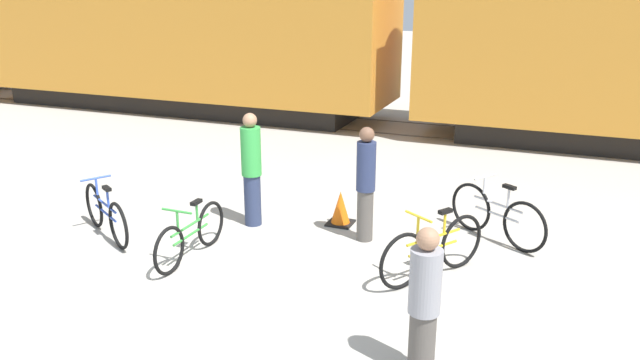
# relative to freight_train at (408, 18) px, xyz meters

# --- Properties ---
(ground_plane) EXTENTS (80.00, 80.00, 0.00)m
(ground_plane) POSITION_rel_freight_train_xyz_m (0.00, -9.55, -2.81)
(ground_plane) COLOR #A8A399
(freight_train) EXTENTS (54.26, 2.87, 5.33)m
(freight_train) POSITION_rel_freight_train_xyz_m (0.00, 0.00, 0.00)
(freight_train) COLOR black
(freight_train) RESTS_ON ground_plane
(rail_near) EXTENTS (66.26, 0.07, 0.01)m
(rail_near) POSITION_rel_freight_train_xyz_m (0.00, -0.72, -2.80)
(rail_near) COLOR #4C4238
(rail_near) RESTS_ON ground_plane
(rail_far) EXTENTS (66.26, 0.07, 0.01)m
(rail_far) POSITION_rel_freight_train_xyz_m (0.00, 0.72, -2.80)
(rail_far) COLOR #4C4238
(rail_far) RESTS_ON ground_plane
(bicycle_green) EXTENTS (0.46, 1.69, 0.82)m
(bicycle_green) POSITION_rel_freight_train_xyz_m (-0.78, -8.81, -2.45)
(bicycle_green) COLOR black
(bicycle_green) RESTS_ON ground_plane
(bicycle_blue) EXTENTS (1.54, 0.96, 0.88)m
(bicycle_blue) POSITION_rel_freight_train_xyz_m (-2.39, -8.62, -2.43)
(bicycle_blue) COLOR black
(bicycle_blue) RESTS_ON ground_plane
(bicycle_yellow) EXTENTS (1.04, 1.54, 0.94)m
(bicycle_yellow) POSITION_rel_freight_train_xyz_m (2.47, -8.15, -2.41)
(bicycle_yellow) COLOR black
(bicycle_yellow) RESTS_ON ground_plane
(bicycle_silver) EXTENTS (1.50, 1.00, 0.94)m
(bicycle_silver) POSITION_rel_freight_train_xyz_m (3.09, -6.59, -2.41)
(bicycle_silver) COLOR black
(bicycle_silver) RESTS_ON ground_plane
(person_in_navy) EXTENTS (0.28, 0.28, 1.73)m
(person_in_navy) POSITION_rel_freight_train_xyz_m (1.27, -7.29, -1.92)
(person_in_navy) COLOR #514C47
(person_in_navy) RESTS_ON ground_plane
(person_in_grey) EXTENTS (0.31, 0.31, 1.56)m
(person_in_grey) POSITION_rel_freight_train_xyz_m (2.80, -10.25, -2.02)
(person_in_grey) COLOR #514C47
(person_in_grey) RESTS_ON ground_plane
(person_in_green) EXTENTS (0.31, 0.31, 1.80)m
(person_in_green) POSITION_rel_freight_train_xyz_m (-0.57, -7.36, -1.89)
(person_in_green) COLOR #283351
(person_in_green) RESTS_ON ground_plane
(traffic_cone) EXTENTS (0.40, 0.40, 0.55)m
(traffic_cone) POSITION_rel_freight_train_xyz_m (0.72, -6.83, -2.55)
(traffic_cone) COLOR black
(traffic_cone) RESTS_ON ground_plane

